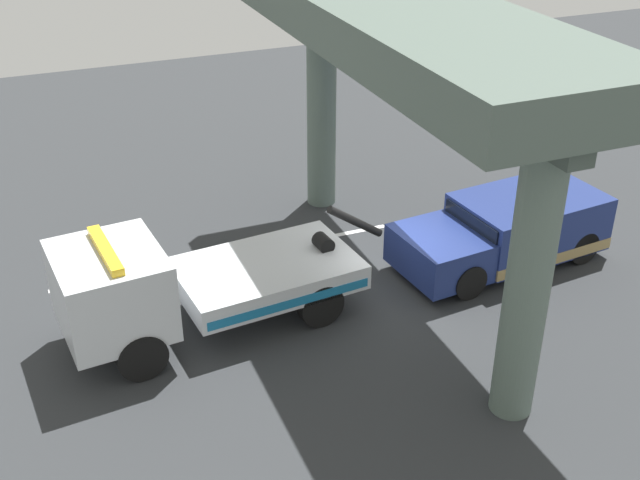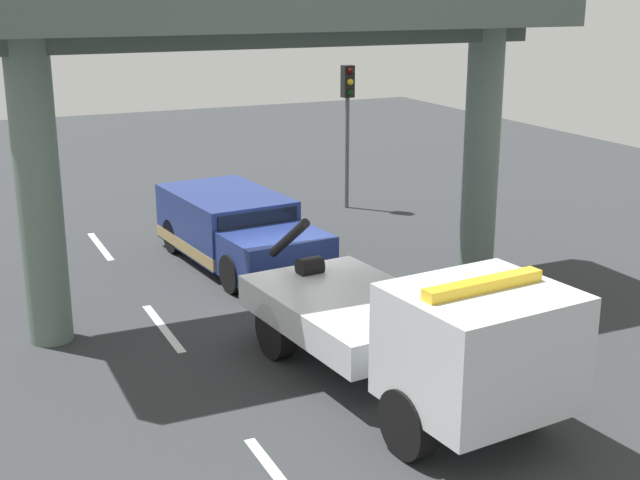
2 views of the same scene
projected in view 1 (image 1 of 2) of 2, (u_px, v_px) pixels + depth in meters
name	position (u px, v px, depth m)	size (l,w,h in m)	color
ground_plane	(385.00, 288.00, 18.58)	(60.00, 40.00, 0.10)	#2D3033
lane_stripe_west	(533.00, 197.00, 22.68)	(2.60, 0.16, 0.01)	silver
lane_stripe_mid	(340.00, 235.00, 20.72)	(2.60, 0.16, 0.01)	silver
lane_stripe_east	(106.00, 280.00, 18.76)	(2.60, 0.16, 0.01)	silver
tow_truck_white	(181.00, 284.00, 16.36)	(7.34, 2.95, 2.46)	silver
towed_van_green	(508.00, 231.00, 19.26)	(5.38, 2.66, 1.58)	navy
overpass_structure	(409.00, 51.00, 15.99)	(3.60, 11.35, 6.45)	#596B60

